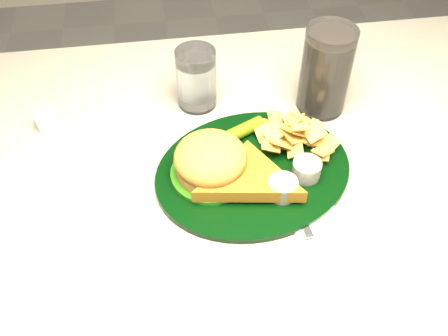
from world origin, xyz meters
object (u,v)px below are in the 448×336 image
at_px(table, 209,302).
at_px(fork_napkin, 295,200).
at_px(cola_glass, 326,71).
at_px(water_glass, 196,79).
at_px(dinner_plate, 254,157).

height_order(table, fork_napkin, fork_napkin).
bearing_deg(cola_glass, fork_napkin, -115.17).
bearing_deg(water_glass, fork_napkin, -65.05).
height_order(table, water_glass, water_glass).
relative_size(dinner_plate, fork_napkin, 1.99).
bearing_deg(fork_napkin, table, 151.18).
height_order(water_glass, fork_napkin, water_glass).
distance_m(table, dinner_plate, 0.42).
relative_size(dinner_plate, water_glass, 2.86).
height_order(table, dinner_plate, dinner_plate).
relative_size(dinner_plate, cola_glass, 2.01).
bearing_deg(cola_glass, table, -146.75).
xyz_separation_m(table, dinner_plate, (0.08, 0.01, 0.41)).
relative_size(table, fork_napkin, 7.79).
bearing_deg(table, fork_napkin, -24.63).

